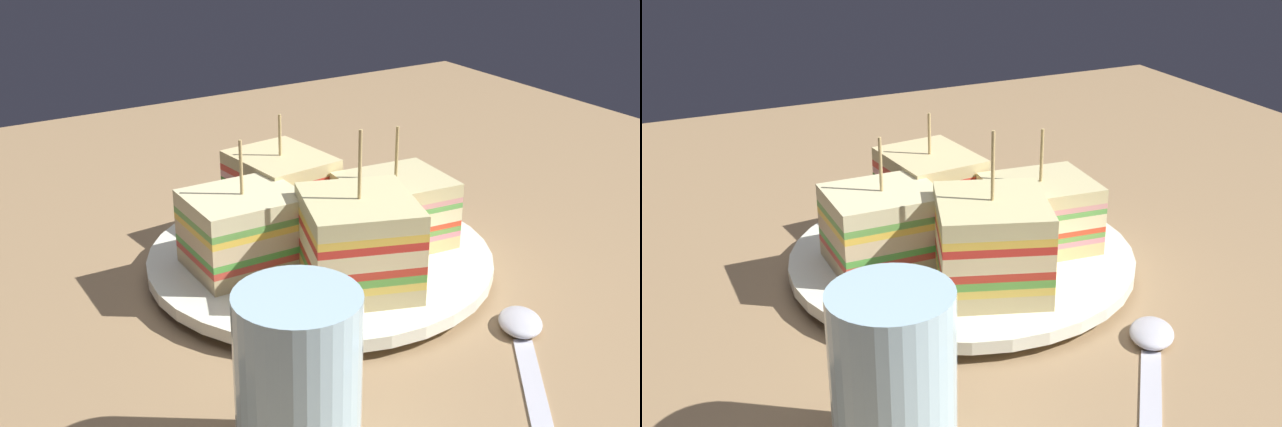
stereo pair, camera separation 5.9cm
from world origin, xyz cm
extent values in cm
cube|color=#987853|center=(0.00, 0.00, -0.90)|extent=(105.44, 99.02, 1.80)
cylinder|color=white|center=(0.00, 0.00, 0.36)|extent=(15.62, 15.62, 0.72)
cylinder|color=white|center=(0.00, 0.00, 1.17)|extent=(25.20, 25.20, 0.89)
cube|color=beige|center=(0.26, 5.81, 2.11)|extent=(7.00, 8.18, 1.00)
cube|color=#B2844C|center=(0.65, 2.13, 2.11)|extent=(6.11, 0.94, 1.00)
cube|color=#D14827|center=(0.26, 5.81, 2.88)|extent=(7.00, 8.18, 0.55)
cube|color=#408E3A|center=(0.26, 5.81, 3.43)|extent=(7.00, 8.18, 0.55)
cube|color=beige|center=(0.26, 5.81, 4.20)|extent=(7.00, 8.18, 1.00)
cube|color=#9E7242|center=(0.65, 2.13, 4.20)|extent=(6.11, 0.94, 1.00)
cube|color=#458831|center=(0.26, 5.81, 4.97)|extent=(7.00, 8.18, 0.55)
cube|color=pink|center=(0.26, 5.81, 5.51)|extent=(7.00, 8.18, 0.55)
cube|color=red|center=(0.26, 5.81, 6.06)|extent=(7.00, 8.18, 0.55)
cube|color=beige|center=(0.26, 5.81, 6.83)|extent=(7.00, 8.18, 1.00)
cylinder|color=tan|center=(0.26, 5.81, 8.96)|extent=(0.24, 0.24, 3.25)
cube|color=#DDBE84|center=(-5.76, 0.81, 2.19)|extent=(7.61, 6.52, 1.16)
cube|color=#9E7242|center=(-2.05, 0.78, 2.19)|extent=(0.34, 6.34, 1.16)
cube|color=#D64535|center=(-5.76, 0.81, 3.02)|extent=(7.61, 6.52, 0.49)
cube|color=#57B043|center=(-5.76, 0.81, 3.51)|extent=(7.61, 6.52, 0.49)
cube|color=beige|center=(-5.76, 0.81, 4.33)|extent=(7.61, 6.52, 1.16)
cube|color=#9E7242|center=(-2.05, 0.78, 4.33)|extent=(0.34, 6.34, 1.16)
cube|color=yellow|center=(-5.76, 0.81, 5.16)|extent=(7.61, 6.52, 0.49)
cube|color=#63A748|center=(-5.76, 0.81, 5.65)|extent=(7.61, 6.52, 0.49)
cube|color=beige|center=(-5.76, 0.81, 6.48)|extent=(7.61, 6.52, 1.16)
cylinder|color=tan|center=(-5.76, 0.81, 9.00)|extent=(0.24, 0.24, 3.88)
cube|color=#D5BD80|center=(-0.56, -5.79, 2.20)|extent=(9.24, 9.50, 1.18)
cube|color=#B2844C|center=(0.66, -2.29, 2.20)|extent=(6.70, 2.59, 1.18)
cube|color=#EEC74D|center=(-0.56, -5.79, 3.06)|extent=(9.24, 9.50, 0.55)
cube|color=#5CA73F|center=(-0.56, -5.79, 3.61)|extent=(9.24, 9.50, 0.55)
cube|color=red|center=(-0.56, -5.79, 4.17)|extent=(9.24, 9.50, 0.55)
cube|color=beige|center=(-0.56, -5.79, 5.03)|extent=(9.24, 9.50, 1.18)
cube|color=#B2844C|center=(0.66, -2.29, 5.03)|extent=(6.70, 2.59, 1.18)
cube|color=red|center=(-0.56, -5.79, 5.89)|extent=(9.24, 9.50, 0.55)
cube|color=yellow|center=(-0.56, -5.79, 6.45)|extent=(9.24, 9.50, 0.55)
cube|color=beige|center=(-0.56, -5.79, 7.31)|extent=(9.24, 9.50, 1.18)
cylinder|color=tan|center=(-0.56, -5.79, 10.23)|extent=(0.24, 0.24, 4.67)
cube|color=#E1C07B|center=(5.65, -1.40, 2.11)|extent=(8.13, 7.13, 1.01)
cube|color=#9E7242|center=(1.96, -1.06, 2.11)|extent=(0.88, 6.33, 1.01)
cube|color=pink|center=(5.65, -1.40, 2.82)|extent=(8.13, 7.13, 0.41)
cube|color=#659E44|center=(5.65, -1.40, 3.23)|extent=(8.13, 7.13, 0.41)
cube|color=#E34326|center=(5.65, -1.40, 3.64)|extent=(8.13, 7.13, 0.41)
cube|color=beige|center=(5.65, -1.40, 4.35)|extent=(8.13, 7.13, 1.01)
cube|color=#B2844C|center=(1.96, -1.06, 4.35)|extent=(0.88, 6.33, 1.01)
cube|color=#5FAD4E|center=(5.65, -1.40, 5.05)|extent=(8.13, 7.13, 0.41)
cube|color=#D69190|center=(5.65, -1.40, 5.46)|extent=(8.13, 7.13, 0.41)
cube|color=#CFC38C|center=(5.65, -1.40, 6.17)|extent=(8.13, 7.13, 1.01)
cylinder|color=tan|center=(5.65, -1.40, 8.65)|extent=(0.24, 0.24, 3.94)
cylinder|color=#E0CA67|center=(1.59, -0.39, 1.94)|extent=(5.13, 5.11, 0.98)
cylinder|color=#E7C669|center=(2.43, 0.33, 2.52)|extent=(5.88, 5.85, 1.05)
cylinder|color=#E1BC64|center=(1.30, 0.89, 2.63)|extent=(3.60, 3.60, 0.65)
cylinder|color=#F3D57B|center=(1.20, -0.12, 3.30)|extent=(5.00, 4.99, 0.59)
cylinder|color=#DDCE63|center=(0.67, 0.35, 3.93)|extent=(5.44, 5.42, 0.72)
cylinder|color=#E1C562|center=(-0.09, -0.22, 3.59)|extent=(5.22, 5.18, 0.96)
cube|color=silver|center=(1.88, -20.26, 0.12)|extent=(8.83, 11.06, 0.25)
ellipsoid|color=silver|center=(6.76, -13.86, 0.50)|extent=(4.59, 4.79, 1.00)
cylinder|color=#ABD0DF|center=(-11.92, -17.42, 4.77)|extent=(6.25, 6.25, 9.53)
cylinder|color=white|center=(-11.92, -17.42, 2.01)|extent=(5.75, 5.75, 4.02)
camera|label=1|loc=(-28.55, -46.61, 28.03)|focal=46.30mm
camera|label=2|loc=(-23.32, -49.43, 28.03)|focal=46.30mm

